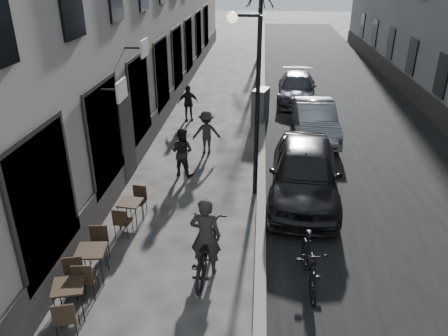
# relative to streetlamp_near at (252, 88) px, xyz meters

# --- Properties ---
(road) EXTENTS (7.30, 60.00, 0.00)m
(road) POSITION_rel_streetlamp_near_xyz_m (4.02, 10.00, -3.16)
(road) COLOR black
(road) RESTS_ON ground
(kerb) EXTENTS (0.25, 60.00, 0.12)m
(kerb) POSITION_rel_streetlamp_near_xyz_m (0.37, 10.00, -3.10)
(kerb) COLOR slate
(kerb) RESTS_ON ground
(streetlamp_near) EXTENTS (0.90, 0.28, 5.09)m
(streetlamp_near) POSITION_rel_streetlamp_near_xyz_m (0.00, 0.00, 0.00)
(streetlamp_near) COLOR black
(streetlamp_near) RESTS_ON ground
(streetlamp_far) EXTENTS (0.90, 0.28, 5.09)m
(streetlamp_far) POSITION_rel_streetlamp_near_xyz_m (0.00, 12.00, 0.00)
(streetlamp_far) COLOR black
(streetlamp_far) RESTS_ON ground
(bistro_set_a) EXTENTS (0.76, 1.47, 0.84)m
(bistro_set_a) POSITION_rel_streetlamp_near_xyz_m (-3.24, -5.25, -2.73)
(bistro_set_a) COLOR black
(bistro_set_a) RESTS_ON ground
(bistro_set_b) EXTENTS (0.66, 1.50, 0.87)m
(bistro_set_b) POSITION_rel_streetlamp_near_xyz_m (-3.20, -4.16, -2.71)
(bistro_set_b) COLOR black
(bistro_set_b) RESTS_ON ground
(bistro_set_c) EXTENTS (0.62, 1.40, 0.81)m
(bistro_set_c) POSITION_rel_streetlamp_near_xyz_m (-2.97, -2.02, -2.74)
(bistro_set_c) COLOR black
(bistro_set_c) RESTS_ON ground
(utility_cabinet) EXTENTS (0.77, 1.07, 1.45)m
(utility_cabinet) POSITION_rel_streetlamp_near_xyz_m (0.27, 6.35, -2.44)
(utility_cabinet) COLOR #59595B
(utility_cabinet) RESTS_ON ground
(bicycle) EXTENTS (0.88, 2.17, 1.12)m
(bicycle) POSITION_rel_streetlamp_near_xyz_m (-0.82, -3.72, -2.60)
(bicycle) COLOR black
(bicycle) RESTS_ON ground
(cyclist_rider) EXTENTS (0.69, 0.48, 1.83)m
(cyclist_rider) POSITION_rel_streetlamp_near_xyz_m (-0.82, -3.72, -2.24)
(cyclist_rider) COLOR #2A2825
(cyclist_rider) RESTS_ON ground
(pedestrian_near) EXTENTS (0.91, 0.81, 1.57)m
(pedestrian_near) POSITION_rel_streetlamp_near_xyz_m (-2.16, 1.06, -2.37)
(pedestrian_near) COLOR black
(pedestrian_near) RESTS_ON ground
(pedestrian_mid) EXTENTS (1.07, 0.72, 1.54)m
(pedestrian_mid) POSITION_rel_streetlamp_near_xyz_m (-1.60, 2.92, -2.39)
(pedestrian_mid) COLOR #2B2825
(pedestrian_mid) RESTS_ON ground
(pedestrian_far) EXTENTS (0.96, 0.63, 1.51)m
(pedestrian_far) POSITION_rel_streetlamp_near_xyz_m (-2.82, 6.42, -2.41)
(pedestrian_far) COLOR black
(pedestrian_far) RESTS_ON ground
(car_near) EXTENTS (2.33, 4.96, 1.64)m
(car_near) POSITION_rel_streetlamp_near_xyz_m (1.57, -0.16, -2.34)
(car_near) COLOR black
(car_near) RESTS_ON ground
(car_mid) EXTENTS (1.59, 4.22, 1.37)m
(car_mid) POSITION_rel_streetlamp_near_xyz_m (2.38, 4.84, -2.47)
(car_mid) COLOR #909398
(car_mid) RESTS_ON ground
(car_far) EXTENTS (2.13, 4.60, 1.30)m
(car_far) POSITION_rel_streetlamp_near_xyz_m (2.02, 9.67, -2.51)
(car_far) COLOR #373841
(car_far) RESTS_ON ground
(moped) EXTENTS (0.63, 1.90, 1.12)m
(moped) POSITION_rel_streetlamp_near_xyz_m (1.37, -4.00, -2.60)
(moped) COLOR black
(moped) RESTS_ON ground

